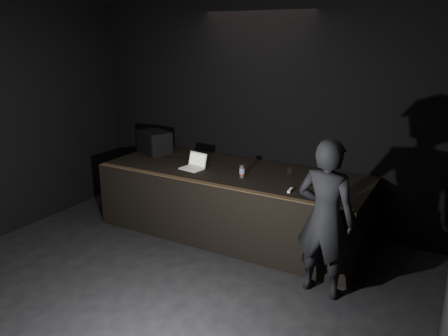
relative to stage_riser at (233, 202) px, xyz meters
name	(u,v)px	position (x,y,z in m)	size (l,w,h in m)	color
ground	(109,330)	(0.00, -2.73, -0.50)	(7.00, 7.00, 0.00)	black
room_walls	(92,141)	(0.00, -2.73, 1.52)	(6.10, 7.10, 3.52)	black
stage_riser	(233,202)	(0.00, 0.00, 0.00)	(4.00, 1.50, 1.00)	black
riser_lip	(209,184)	(0.00, -0.71, 0.51)	(3.92, 0.10, 0.01)	brown
stage_monitor	(154,142)	(-1.67, 0.25, 0.69)	(0.67, 0.59, 0.37)	black
cable	(191,161)	(-0.83, 0.10, 0.51)	(0.02, 0.02, 0.97)	black
laptop	(194,165)	(-0.57, -0.19, 0.56)	(0.37, 0.34, 0.23)	white
beer_can	(242,171)	(0.26, -0.22, 0.59)	(0.08, 0.08, 0.18)	silver
plastic_cup	(289,171)	(0.80, 0.23, 0.54)	(0.07, 0.07, 0.09)	white
wii_remote	(290,190)	(1.08, -0.44, 0.51)	(0.04, 0.16, 0.03)	silver
person	(325,219)	(1.70, -0.95, 0.44)	(0.69, 0.45, 1.89)	black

